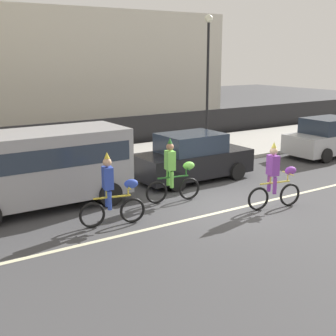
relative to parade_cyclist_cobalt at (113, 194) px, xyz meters
name	(u,v)px	position (x,y,z in m)	size (l,w,h in m)	color
ground_plane	(227,203)	(3.59, -0.25, -0.84)	(80.00, 80.00, 0.00)	#424244
road_centre_line	(238,208)	(3.59, -0.75, -0.84)	(36.00, 0.14, 0.01)	beige
sidewalk_curb	(122,160)	(3.59, 6.25, -0.77)	(60.00, 5.00, 0.15)	#ADAAA3
fence_line	(91,135)	(3.59, 9.15, -0.14)	(40.00, 0.08, 1.40)	black
parade_cyclist_cobalt	(113,194)	(0.00, 0.00, 0.00)	(1.69, 0.58, 1.92)	black
parade_cyclist_lime	(174,174)	(2.40, 0.79, 0.00)	(1.70, 0.54, 1.92)	black
parade_cyclist_purple	(276,179)	(4.44, -1.31, 0.00)	(1.70, 0.55, 1.92)	black
parked_van_grey	(41,163)	(-0.98, 2.45, 0.44)	(5.00, 2.22, 2.18)	#99999E
parked_car_silver	(329,138)	(11.59, 2.43, -0.06)	(4.10, 1.92, 1.64)	#B7BABF
parked_car_black	(192,158)	(4.32, 2.45, -0.06)	(4.10, 1.92, 1.64)	black
street_lamp_post	(208,60)	(8.69, 7.22, 3.15)	(0.36, 0.36, 5.86)	black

